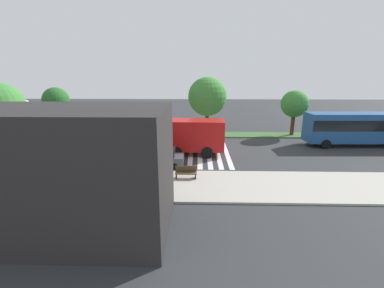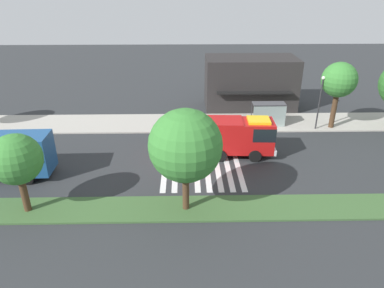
{
  "view_description": "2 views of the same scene",
  "coord_description": "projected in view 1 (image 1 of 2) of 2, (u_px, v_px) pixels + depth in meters",
  "views": [
    {
      "loc": [
        1.71,
        25.73,
        7.65
      ],
      "look_at": [
        2.34,
        1.34,
        1.14
      ],
      "focal_mm": 24.24,
      "sensor_mm": 36.0,
      "label": 1
    },
    {
      "loc": [
        0.64,
        -27.89,
        14.82
      ],
      "look_at": [
        1.22,
        0.4,
        1.36
      ],
      "focal_mm": 32.88,
      "sensor_mm": 36.0,
      "label": 2
    }
  ],
  "objects": [
    {
      "name": "storefront_building",
      "position": [
        56.0,
        171.0,
        12.61
      ],
      "size": [
        10.89,
        6.24,
        6.21
      ],
      "color": "#282626",
      "rests_on": "ground_plane"
    },
    {
      "name": "median_tree_far_west",
      "position": [
        295.0,
        104.0,
        32.69
      ],
      "size": [
        3.4,
        3.4,
        5.69
      ],
      "color": "#47301E",
      "rests_on": "median_strip"
    },
    {
      "name": "sidewalk_tree_west",
      "position": [
        0.0,
        108.0,
        19.09
      ],
      "size": [
        3.59,
        3.59,
        7.02
      ],
      "color": "#47301E",
      "rests_on": "sidewalk"
    },
    {
      "name": "bench_near_shelter",
      "position": [
        146.0,
        172.0,
        19.51
      ],
      "size": [
        1.6,
        0.5,
        0.9
      ],
      "color": "#4C3823",
      "rests_on": "sidewalk"
    },
    {
      "name": "ground_plane",
      "position": [
        215.0,
        151.0,
        26.78
      ],
      "size": [
        120.0,
        120.0,
        0.0
      ],
      "primitive_type": "plane",
      "color": "#2D3033"
    },
    {
      "name": "crosswalk",
      "position": [
        196.0,
        151.0,
        26.83
      ],
      "size": [
        6.75,
        10.76,
        0.01
      ],
      "color": "silver",
      "rests_on": "ground_plane"
    },
    {
      "name": "fire_truck",
      "position": [
        173.0,
        134.0,
        25.49
      ],
      "size": [
        9.59,
        3.16,
        3.58
      ],
      "rotation": [
        0.0,
        0.0,
        -0.05
      ],
      "color": "#B71414",
      "rests_on": "ground_plane"
    },
    {
      "name": "bus_stop_shelter",
      "position": [
        91.0,
        155.0,
        19.26
      ],
      "size": [
        3.5,
        1.4,
        2.46
      ],
      "color": "#4C4C51",
      "rests_on": "sidewalk"
    },
    {
      "name": "sidewalk",
      "position": [
        222.0,
        185.0,
        18.39
      ],
      "size": [
        60.0,
        5.37,
        0.14
      ],
      "primitive_type": "cube",
      "color": "#ADA89E",
      "rests_on": "ground_plane"
    },
    {
      "name": "median_tree_west",
      "position": [
        207.0,
        97.0,
        32.73
      ],
      "size": [
        4.86,
        4.86,
        7.3
      ],
      "color": "#47301E",
      "rests_on": "median_strip"
    },
    {
      "name": "parked_car_east",
      "position": [
        159.0,
        158.0,
        22.07
      ],
      "size": [
        4.35,
        2.09,
        1.62
      ],
      "rotation": [
        0.0,
        0.0,
        0.01
      ],
      "color": "#474C51",
      "rests_on": "ground_plane"
    },
    {
      "name": "street_lamp",
      "position": [
        31.0,
        130.0,
        19.88
      ],
      "size": [
        0.36,
        0.36,
        5.7
      ],
      "color": "#2D2D30",
      "rests_on": "sidewalk"
    },
    {
      "name": "bench_west_of_shelter",
      "position": [
        186.0,
        172.0,
        19.43
      ],
      "size": [
        1.6,
        0.5,
        0.9
      ],
      "color": "#4C3823",
      "rests_on": "sidewalk"
    },
    {
      "name": "median_tree_center",
      "position": [
        56.0,
        101.0,
        33.36
      ],
      "size": [
        3.29,
        3.29,
        6.01
      ],
      "color": "#47301E",
      "rests_on": "median_strip"
    },
    {
      "name": "transit_bus",
      "position": [
        358.0,
        127.0,
        28.42
      ],
      "size": [
        11.24,
        3.06,
        3.66
      ],
      "rotation": [
        0.0,
        0.0,
        3.17
      ],
      "color": "navy",
      "rests_on": "ground_plane"
    },
    {
      "name": "median_strip",
      "position": [
        212.0,
        135.0,
        33.98
      ],
      "size": [
        60.0,
        3.0,
        0.14
      ],
      "primitive_type": "cube",
      "color": "#3D6033",
      "rests_on": "ground_plane"
    }
  ]
}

